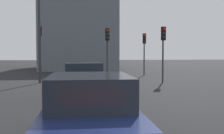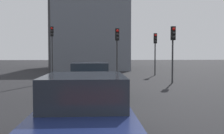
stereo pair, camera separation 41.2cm
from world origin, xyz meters
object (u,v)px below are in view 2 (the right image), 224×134
traffic_light_near_right (117,43)px  street_lamp_kerbside (49,23)px  traffic_light_near_left (52,40)px  traffic_light_far_right (155,45)px  traffic_light_far_left (173,42)px  car_navy_right_second (85,112)px  car_teal_right_lead (90,80)px

traffic_light_near_right → street_lamp_kerbside: (-1.94, 4.69, 1.25)m
traffic_light_near_left → traffic_light_far_right: size_ratio=1.19×
traffic_light_far_left → traffic_light_near_right: bearing=-135.0°
car_navy_right_second → traffic_light_near_right: size_ratio=1.20×
traffic_light_near_right → traffic_light_near_left: bearing=-142.3°
traffic_light_far_left → traffic_light_near_left: bearing=-139.1°
traffic_light_near_left → traffic_light_near_right: 7.94m
car_navy_right_second → traffic_light_near_left: size_ratio=1.03×
traffic_light_near_left → traffic_light_near_right: size_ratio=1.17×
traffic_light_near_left → traffic_light_far_right: 9.57m
car_navy_right_second → traffic_light_far_left: size_ratio=1.23×
car_teal_right_lead → traffic_light_far_right: (11.81, -5.57, 1.96)m
car_teal_right_lead → street_lamp_kerbside: (6.19, 2.81, 3.26)m
car_navy_right_second → traffic_light_far_right: bearing=-16.8°
car_teal_right_lead → traffic_light_near_right: 8.59m
traffic_light_near_left → traffic_light_far_left: (-8.23, -9.17, -0.50)m
car_navy_right_second → traffic_light_far_left: traffic_light_far_left is taller
car_navy_right_second → traffic_light_far_left: (12.14, -5.32, 1.96)m
street_lamp_kerbside → traffic_light_far_right: bearing=-56.2°
car_navy_right_second → street_lamp_kerbside: (12.90, 2.86, 3.27)m
car_teal_right_lead → traffic_light_far_left: 7.88m
car_navy_right_second → street_lamp_kerbside: street_lamp_kerbside is taller
traffic_light_far_right → car_teal_right_lead: bearing=-23.0°
traffic_light_near_right → car_navy_right_second: bearing=-15.2°
car_navy_right_second → traffic_light_far_left: bearing=-23.9°
traffic_light_near_left → traffic_light_far_right: traffic_light_near_left is taller
street_lamp_kerbside → traffic_light_far_left: bearing=-95.4°
traffic_light_far_left → traffic_light_far_right: (6.38, -0.21, 0.01)m
traffic_light_near_right → street_lamp_kerbside: size_ratio=0.57×
traffic_light_far_left → car_teal_right_lead: bearing=-51.9°
traffic_light_near_right → street_lamp_kerbside: street_lamp_kerbside is taller
car_navy_right_second → traffic_light_far_right: size_ratio=1.23×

